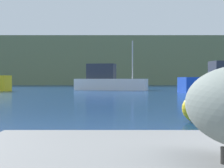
{
  "coord_description": "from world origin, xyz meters",
  "views": [
    {
      "loc": [
        -2.05,
        -2.24,
        1.18
      ],
      "look_at": [
        -2.03,
        18.22,
        0.89
      ],
      "focal_mm": 60.25,
      "sensor_mm": 36.0,
      "label": 1
    }
  ],
  "objects": [
    {
      "name": "mooring_buoy",
      "position": [
        0.22,
        7.97,
        0.37
      ],
      "size": [
        0.73,
        0.73,
        0.73
      ],
      "primitive_type": "sphere",
      "color": "yellow",
      "rests_on": "ground"
    },
    {
      "name": "fishing_boat_white",
      "position": [
        -2.4,
        37.03,
        0.97
      ],
      "size": [
        7.78,
        3.86,
        5.11
      ],
      "rotation": [
        0.0,
        0.0,
        -0.21
      ],
      "color": "white",
      "rests_on": "ground"
    },
    {
      "name": "hillside_backdrop",
      "position": [
        0.0,
        74.61,
        4.58
      ],
      "size": [
        140.0,
        16.35,
        9.17
      ],
      "primitive_type": "cube",
      "color": "#6B7A51",
      "rests_on": "ground"
    }
  ]
}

